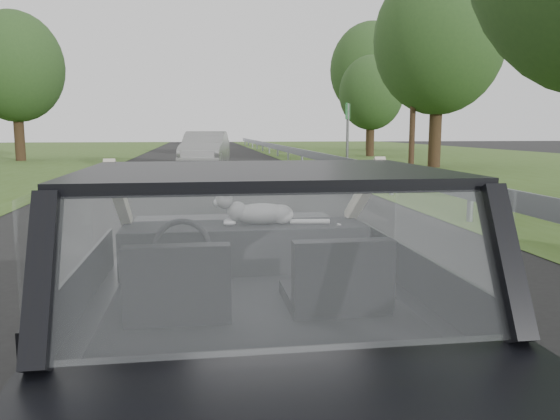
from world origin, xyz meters
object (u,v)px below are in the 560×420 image
object	(u,v)px
highway_sign	(347,137)
utility_pole	(414,79)
cat	(262,212)
subject_car	(254,292)
other_car	(205,150)

from	to	relation	value
highway_sign	utility_pole	distance (m)	3.88
cat	highway_sign	distance (m)	18.86
cat	highway_sign	bearing A→B (deg)	75.26
cat	utility_pole	world-z (taller)	utility_pole
subject_car	highway_sign	world-z (taller)	highway_sign
subject_car	highway_sign	bearing A→B (deg)	73.16
highway_sign	utility_pole	bearing A→B (deg)	36.11
subject_car	utility_pole	world-z (taller)	utility_pole
subject_car	other_car	bearing A→B (deg)	90.11
other_car	highway_sign	bearing A→B (deg)	-7.83
highway_sign	cat	bearing A→B (deg)	-83.72
subject_car	cat	bearing A→B (deg)	79.43
subject_car	cat	xyz separation A→B (m)	(0.11, 0.62, 0.35)
other_car	highway_sign	xyz separation A→B (m)	(5.68, -1.60, 0.55)
highway_sign	utility_pole	xyz separation A→B (m)	(3.01, 0.68, 2.36)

